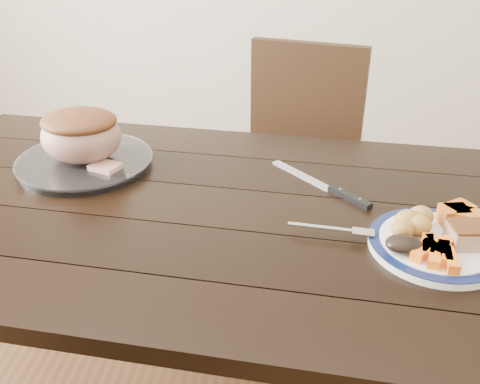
# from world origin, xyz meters

# --- Properties ---
(dining_table) EXTENTS (1.67, 1.03, 0.75)m
(dining_table) POSITION_xyz_m (0.00, 0.00, 0.66)
(dining_table) COLOR black
(dining_table) RESTS_ON ground
(chair_far) EXTENTS (0.51, 0.52, 0.93)m
(chair_far) POSITION_xyz_m (0.21, 0.74, 0.52)
(chair_far) COLOR black
(chair_far) RESTS_ON ground
(dinner_plate) EXTENTS (0.27, 0.27, 0.02)m
(dinner_plate) POSITION_xyz_m (0.49, -0.12, 0.76)
(dinner_plate) COLOR white
(dinner_plate) RESTS_ON dining_table
(plate_rim) EXTENTS (0.27, 0.27, 0.02)m
(plate_rim) POSITION_xyz_m (0.49, -0.12, 0.77)
(plate_rim) COLOR #0D1945
(plate_rim) RESTS_ON dinner_plate
(serving_platter) EXTENTS (0.34, 0.34, 0.02)m
(serving_platter) POSITION_xyz_m (-0.35, 0.17, 0.76)
(serving_platter) COLOR white
(serving_platter) RESTS_ON dining_table
(pork_slice) EXTENTS (0.09, 0.07, 0.04)m
(pork_slice) POSITION_xyz_m (0.55, -0.13, 0.79)
(pork_slice) COLOR tan
(pork_slice) RESTS_ON dinner_plate
(roasted_potatoes) EXTENTS (0.09, 0.09, 0.04)m
(roasted_potatoes) POSITION_xyz_m (0.44, -0.09, 0.79)
(roasted_potatoes) COLOR gold
(roasted_potatoes) RESTS_ON dinner_plate
(carrot_batons) EXTENTS (0.10, 0.11, 0.02)m
(carrot_batons) POSITION_xyz_m (0.47, -0.18, 0.78)
(carrot_batons) COLOR orange
(carrot_batons) RESTS_ON dinner_plate
(pumpkin_wedges) EXTENTS (0.10, 0.09, 0.04)m
(pumpkin_wedges) POSITION_xyz_m (0.55, -0.05, 0.79)
(pumpkin_wedges) COLOR orange
(pumpkin_wedges) RESTS_ON dinner_plate
(dark_mushroom) EXTENTS (0.07, 0.05, 0.03)m
(dark_mushroom) POSITION_xyz_m (0.41, -0.17, 0.79)
(dark_mushroom) COLOR black
(dark_mushroom) RESTS_ON dinner_plate
(fork) EXTENTS (0.18, 0.04, 0.00)m
(fork) POSITION_xyz_m (0.29, -0.10, 0.77)
(fork) COLOR silver
(fork) RESTS_ON dinner_plate
(roast_joint) EXTENTS (0.21, 0.18, 0.13)m
(roast_joint) POSITION_xyz_m (-0.35, 0.17, 0.83)
(roast_joint) COLOR #A77566
(roast_joint) RESTS_ON serving_platter
(cut_slice) EXTENTS (0.09, 0.08, 0.02)m
(cut_slice) POSITION_xyz_m (-0.28, 0.12, 0.78)
(cut_slice) COLOR tan
(cut_slice) RESTS_ON serving_platter
(carving_knife) EXTENTS (0.24, 0.24, 0.01)m
(carving_knife) POSITION_xyz_m (0.30, 0.09, 0.76)
(carving_knife) COLOR silver
(carving_knife) RESTS_ON dining_table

